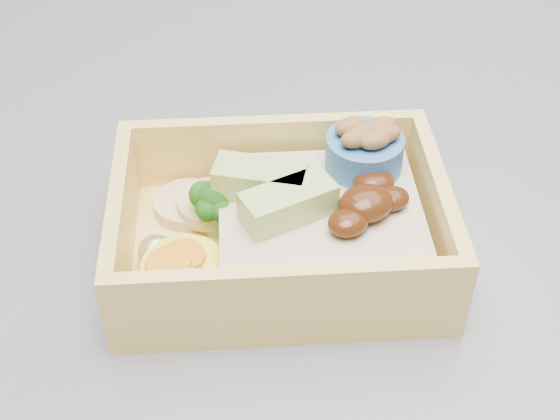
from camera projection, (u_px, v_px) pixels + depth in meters
name	position (u px, v px, depth m)	size (l,w,h in m)	color
bento_box	(291.00, 223.00, 0.38)	(0.19, 0.16, 0.06)	#E9C460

